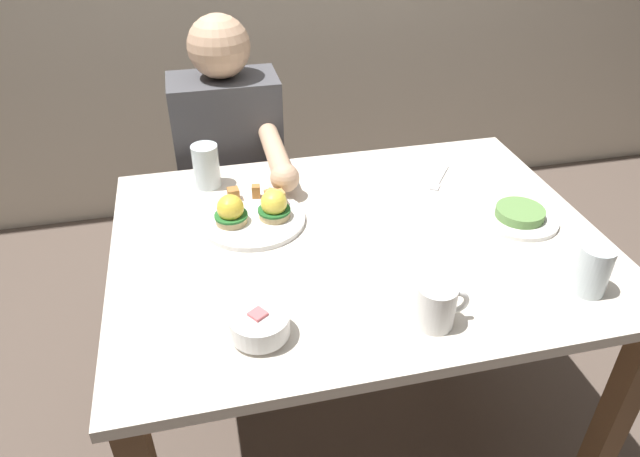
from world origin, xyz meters
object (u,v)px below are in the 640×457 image
(eggs_benedict_plate, at_px, (253,213))
(fork, at_px, (439,179))
(dining_table, at_px, (357,270))
(water_glass_far, at_px, (592,272))
(coffee_mug, at_px, (437,304))
(fruit_bowl, at_px, (259,325))
(side_plate, at_px, (519,216))
(water_glass_near, at_px, (207,169))
(diner_person, at_px, (232,168))

(eggs_benedict_plate, relative_size, fork, 2.01)
(dining_table, height_order, water_glass_far, water_glass_far)
(dining_table, bearing_deg, coffee_mug, -78.84)
(dining_table, bearing_deg, fork, 35.95)
(dining_table, height_order, fork, fork)
(fruit_bowl, relative_size, coffee_mug, 1.08)
(fruit_bowl, bearing_deg, side_plate, 20.41)
(side_plate, bearing_deg, dining_table, 176.99)
(coffee_mug, distance_m, fork, 0.61)
(coffee_mug, bearing_deg, water_glass_near, 121.46)
(coffee_mug, distance_m, side_plate, 0.47)
(coffee_mug, xyz_separation_m, side_plate, (0.36, 0.31, -0.04))
(water_glass_far, xyz_separation_m, side_plate, (-0.01, 0.29, -0.04))
(coffee_mug, height_order, side_plate, coffee_mug)
(dining_table, height_order, coffee_mug, coffee_mug)
(dining_table, xyz_separation_m, diner_person, (-0.26, 0.60, 0.02))
(eggs_benedict_plate, distance_m, water_glass_near, 0.24)
(fork, relative_size, water_glass_near, 1.09)
(eggs_benedict_plate, bearing_deg, water_glass_far, -32.78)
(eggs_benedict_plate, bearing_deg, dining_table, -27.21)
(dining_table, relative_size, water_glass_far, 10.42)
(fruit_bowl, relative_size, diner_person, 0.11)
(fork, height_order, diner_person, diner_person)
(dining_table, distance_m, eggs_benedict_plate, 0.31)
(eggs_benedict_plate, bearing_deg, diner_person, 91.80)
(dining_table, xyz_separation_m, fruit_bowl, (-0.29, -0.29, 0.14))
(fruit_bowl, distance_m, coffee_mug, 0.36)
(fork, bearing_deg, dining_table, -144.05)
(coffee_mug, height_order, water_glass_near, water_glass_near)
(eggs_benedict_plate, relative_size, side_plate, 1.35)
(dining_table, distance_m, side_plate, 0.44)
(fruit_bowl, distance_m, water_glass_near, 0.63)
(dining_table, bearing_deg, fruit_bowl, -135.05)
(dining_table, relative_size, side_plate, 6.00)
(coffee_mug, distance_m, water_glass_far, 0.36)
(fruit_bowl, distance_m, fork, 0.78)
(water_glass_near, relative_size, diner_person, 0.11)
(fruit_bowl, xyz_separation_m, fork, (0.60, 0.51, -0.03))
(diner_person, bearing_deg, fruit_bowl, -91.80)
(water_glass_far, relative_size, side_plate, 0.58)
(fruit_bowl, height_order, side_plate, fruit_bowl)
(fork, distance_m, water_glass_far, 0.55)
(dining_table, relative_size, diner_person, 1.05)
(fruit_bowl, distance_m, diner_person, 0.90)
(eggs_benedict_plate, height_order, side_plate, eggs_benedict_plate)
(dining_table, height_order, water_glass_near, water_glass_near)
(diner_person, bearing_deg, water_glass_far, -52.82)
(fork, height_order, side_plate, side_plate)
(coffee_mug, relative_size, side_plate, 0.56)
(fork, bearing_deg, water_glass_near, 169.64)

